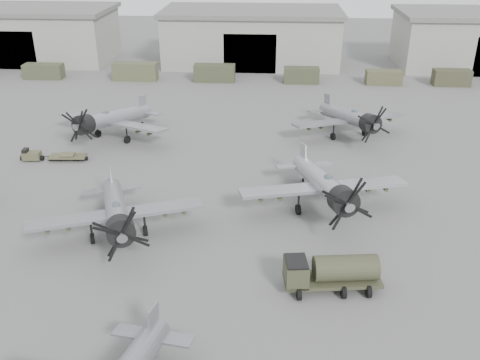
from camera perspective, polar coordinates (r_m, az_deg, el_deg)
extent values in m
plane|color=#555553|center=(35.00, -3.34, -11.81)|extent=(220.00, 220.00, 0.00)
cube|color=gray|center=(100.25, -21.71, 14.11)|extent=(28.00, 14.00, 8.00)
cube|color=#61615C|center=(99.59, -22.13, 16.54)|extent=(29.00, 14.80, 0.70)
cube|color=black|center=(94.42, -23.27, 12.59)|extent=(8.12, 0.40, 6.00)
cube|color=gray|center=(91.22, 1.27, 14.86)|extent=(28.00, 14.00, 8.00)
cube|color=#61615C|center=(90.50, 1.30, 17.56)|extent=(29.00, 14.80, 0.70)
cube|color=black|center=(84.77, 1.05, 13.32)|extent=(8.12, 0.40, 6.00)
cube|color=#3B412A|center=(87.24, -20.20, 10.84)|extent=(5.80, 2.20, 2.17)
cube|color=#484B31|center=(82.64, -11.10, 11.30)|extent=(6.52, 2.20, 2.58)
cube|color=#383D28|center=(80.52, -2.73, 11.33)|extent=(5.99, 2.20, 2.47)
cube|color=#383C27|center=(80.18, 6.57, 11.04)|extent=(5.10, 2.20, 2.23)
cube|color=#47472F|center=(81.68, 15.08, 10.53)|extent=(5.12, 2.20, 2.01)
cube|color=#393925|center=(84.07, 21.63, 10.12)|extent=(5.21, 2.20, 2.26)
cube|color=gray|center=(29.69, -9.22, -14.62)|extent=(0.37, 1.58, 1.90)
cylinder|color=black|center=(30.89, -9.14, -17.93)|extent=(0.16, 0.32, 0.30)
cylinder|color=gray|center=(40.77, -13.11, -2.84)|extent=(5.15, 10.69, 3.19)
cylinder|color=black|center=(36.21, -12.62, -5.30)|extent=(2.38, 2.18, 2.12)
cube|color=gray|center=(40.35, -13.00, -3.57)|extent=(12.75, 6.50, 0.57)
cube|color=gray|center=(44.99, -13.62, 0.16)|extent=(0.70, 1.64, 2.04)
ellipsoid|color=#3F4C54|center=(38.89, -13.05, -2.76)|extent=(1.00, 1.36, 0.57)
cylinder|color=black|center=(40.98, -15.46, -6.03)|extent=(0.55, 0.86, 0.82)
cylinder|color=black|center=(41.08, -10.06, -5.35)|extent=(0.55, 0.86, 0.82)
cylinder|color=black|center=(45.71, -13.30, -2.55)|extent=(0.23, 0.35, 0.33)
cylinder|color=#9EA1A7|center=(43.89, 8.63, -0.07)|extent=(4.33, 11.58, 3.39)
cylinder|color=black|center=(39.27, 10.99, -2.21)|extent=(2.41, 2.16, 2.26)
cube|color=#9EA1A7|center=(43.46, 8.87, -0.76)|extent=(13.76, 5.56, 0.61)
cube|color=#9EA1A7|center=(48.24, 6.78, 2.72)|extent=(0.56, 1.79, 2.17)
ellipsoid|color=#3F4C54|center=(42.00, 9.44, 0.12)|extent=(0.94, 1.42, 0.61)
cylinder|color=black|center=(43.50, 6.22, -3.16)|extent=(0.50, 0.92, 0.87)
cylinder|color=black|center=(44.75, 11.32, -2.66)|extent=(0.50, 0.92, 0.87)
cylinder|color=black|center=(48.95, 6.74, -0.01)|extent=(0.21, 0.37, 0.35)
cylinder|color=#919399|center=(59.62, -13.14, 6.51)|extent=(5.72, 10.83, 3.27)
cylinder|color=black|center=(55.90, -16.33, 5.69)|extent=(2.47, 2.29, 2.17)
cube|color=#919399|center=(59.25, -13.49, 6.08)|extent=(12.94, 7.16, 0.59)
cube|color=#919399|center=(63.22, -10.39, 8.03)|extent=(0.79, 1.65, 2.09)
ellipsoid|color=#3F4C54|center=(58.12, -14.25, 6.88)|extent=(1.06, 1.40, 0.59)
cylinder|color=black|center=(60.90, -14.91, 4.78)|extent=(0.59, 0.88, 0.84)
cylinder|color=black|center=(58.48, -11.93, 4.22)|extent=(0.59, 0.88, 0.84)
cylinder|color=black|center=(63.71, -10.39, 5.97)|extent=(0.24, 0.36, 0.33)
cylinder|color=gray|center=(59.90, 11.33, 6.72)|extent=(5.40, 10.62, 3.19)
cylinder|color=black|center=(55.78, 13.73, 5.88)|extent=(2.39, 2.21, 2.12)
cube|color=gray|center=(59.48, 11.59, 6.30)|extent=(12.68, 6.79, 0.57)
cube|color=gray|center=(63.85, 9.30, 8.23)|extent=(0.74, 1.62, 2.04)
ellipsoid|color=#3F4C54|center=(58.27, 12.17, 7.06)|extent=(1.02, 1.36, 0.57)
cylinder|color=black|center=(58.98, 9.89, 4.58)|extent=(0.57, 0.86, 0.82)
cylinder|color=black|center=(60.81, 13.15, 4.94)|extent=(0.57, 0.86, 0.82)
cylinder|color=black|center=(64.30, 9.28, 6.24)|extent=(0.23, 0.35, 0.33)
cube|color=#363825|center=(35.35, 9.81, -10.43)|extent=(6.37, 2.75, 0.22)
cube|color=#363825|center=(34.51, 5.98, -9.71)|extent=(1.64, 2.18, 1.50)
cylinder|color=#363825|center=(35.02, 11.20, -9.18)|extent=(4.23, 2.15, 1.68)
cube|color=black|center=(34.06, 6.04, -8.63)|extent=(1.52, 1.91, 0.13)
cylinder|color=black|center=(34.30, 6.31, -12.01)|extent=(0.36, 0.82, 0.79)
cylinder|color=black|center=(36.79, 12.71, -9.62)|extent=(0.36, 0.82, 0.79)
cube|color=#494830|center=(56.78, -21.33, 2.46)|extent=(1.75, 1.13, 0.75)
cube|color=black|center=(56.82, -21.93, 2.88)|extent=(0.52, 0.87, 0.47)
cylinder|color=black|center=(56.88, -21.28, 2.20)|extent=(1.16, 0.59, 0.53)
cylinder|color=black|center=(56.38, -20.16, 2.39)|extent=(1.13, 0.14, 0.08)
cube|color=#494830|center=(55.61, -17.89, 2.42)|extent=(3.64, 1.53, 0.17)
cylinder|color=black|center=(55.70, -17.86, 2.19)|extent=(1.43, 0.50, 0.41)
cylinder|color=#494830|center=(55.54, -17.91, 2.59)|extent=(1.33, 0.38, 0.30)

